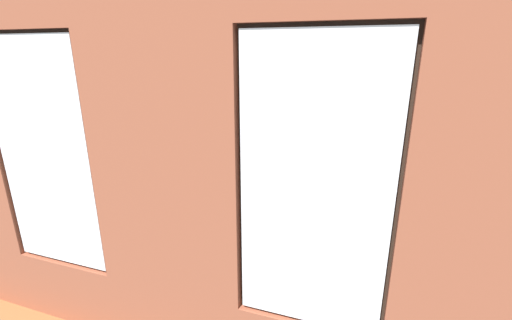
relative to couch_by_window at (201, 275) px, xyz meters
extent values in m
cube|color=brown|center=(-0.09, -2.14, -0.38)|extent=(6.62, 6.34, 0.10)
cube|color=#9E5138|center=(-0.09, 0.65, 1.36)|extent=(1.29, 0.16, 3.38)
cube|color=white|center=(-1.27, 0.69, 1.41)|extent=(1.01, 0.03, 2.06)
cube|color=#38281E|center=(-1.27, 0.63, 1.41)|extent=(1.07, 0.04, 2.12)
cube|color=#9E5138|center=(1.10, 0.65, 0.01)|extent=(1.07, 0.16, 0.68)
cube|color=white|center=(1.10, 0.69, 1.41)|extent=(1.01, 0.03, 2.06)
cube|color=#38281E|center=(1.10, 0.63, 1.41)|extent=(1.07, 0.04, 2.12)
cube|color=olive|center=(-0.09, 0.55, 0.32)|extent=(3.64, 0.24, 0.06)
cube|color=black|center=(-0.09, 0.56, 1.78)|extent=(0.41, 0.03, 0.56)
cube|color=teal|center=(-0.09, 0.55, 1.78)|extent=(0.35, 0.01, 0.50)
cube|color=silver|center=(2.88, -1.94, 1.36)|extent=(0.10, 5.34, 3.38)
cube|color=black|center=(0.00, -0.05, -0.12)|extent=(2.04, 0.85, 0.42)
cube|color=black|center=(0.00, 0.28, 0.28)|extent=(2.04, 0.24, 0.38)
cube|color=black|center=(-0.91, -0.05, 0.19)|extent=(0.22, 0.85, 0.24)
cube|color=black|center=(0.91, -0.05, 0.19)|extent=(0.22, 0.85, 0.24)
cube|color=black|center=(-0.40, -0.09, 0.15)|extent=(0.73, 0.65, 0.12)
cube|color=black|center=(0.40, -0.09, 0.15)|extent=(0.73, 0.65, 0.12)
cube|color=black|center=(-2.35, -1.96, -0.12)|extent=(0.89, 1.94, 0.42)
cube|color=black|center=(-2.67, -1.96, 0.28)|extent=(0.28, 1.93, 0.38)
cube|color=black|center=(-2.37, -2.82, 0.19)|extent=(0.85, 0.24, 0.24)
cube|color=black|center=(-2.33, -1.11, 0.19)|extent=(0.85, 0.24, 0.24)
cube|color=black|center=(-2.31, -2.34, 0.15)|extent=(0.66, 0.70, 0.12)
cube|color=black|center=(-2.30, -1.59, 0.15)|extent=(0.66, 0.70, 0.12)
cube|color=olive|center=(0.10, -2.07, 0.05)|extent=(1.43, 0.72, 0.04)
cube|color=olive|center=(-0.56, -2.37, -0.15)|extent=(0.07, 0.07, 0.36)
cube|color=olive|center=(0.75, -2.37, -0.15)|extent=(0.07, 0.07, 0.36)
cube|color=olive|center=(-0.56, -1.77, -0.15)|extent=(0.07, 0.07, 0.36)
cube|color=olive|center=(0.75, -1.77, -0.15)|extent=(0.07, 0.07, 0.36)
cylinder|color=silver|center=(0.10, -2.07, 0.13)|extent=(0.09, 0.09, 0.10)
cylinder|color=#B7333D|center=(-0.29, -2.20, 0.13)|extent=(0.08, 0.08, 0.12)
cylinder|color=brown|center=(0.53, -1.96, 0.12)|extent=(0.11, 0.11, 0.10)
sphere|color=#286B2D|center=(0.53, -1.96, 0.23)|extent=(0.13, 0.13, 0.13)
cube|color=#59595B|center=(-0.01, -1.96, 0.09)|extent=(0.17, 0.13, 0.02)
cube|color=black|center=(2.58, -2.13, -0.05)|extent=(0.92, 0.42, 0.55)
cube|color=black|center=(2.58, -2.13, 0.25)|extent=(0.52, 0.20, 0.05)
cube|color=black|center=(2.58, -2.13, 0.30)|extent=(0.06, 0.04, 0.06)
cube|color=black|center=(2.58, -2.13, 0.66)|extent=(1.19, 0.04, 0.66)
cube|color=black|center=(2.58, -2.15, 0.66)|extent=(1.14, 0.01, 0.61)
cylinder|color=olive|center=(0.65, -3.91, -0.19)|extent=(0.46, 0.46, 0.28)
ellipsoid|color=silver|center=(0.65, -3.91, 0.13)|extent=(1.01, 1.01, 0.41)
ellipsoid|color=navy|center=(0.73, -3.91, 0.23)|extent=(0.44, 0.44, 0.18)
cylinder|color=#47423D|center=(2.27, 0.10, -0.14)|extent=(0.35, 0.35, 0.38)
cylinder|color=brown|center=(2.27, 0.10, 0.28)|extent=(0.06, 0.06, 0.46)
cone|color=#286B2D|center=(2.50, 0.11, 0.70)|extent=(0.54, 0.13, 0.48)
cone|color=#286B2D|center=(2.44, 0.26, 0.70)|extent=(0.48, 0.47, 0.47)
cone|color=#286B2D|center=(2.23, 0.29, 0.74)|extent=(0.23, 0.50, 0.54)
cone|color=#286B2D|center=(2.06, 0.18, 0.71)|extent=(0.54, 0.30, 0.48)
cone|color=#286B2D|center=(2.14, 0.01, 0.77)|extent=(0.41, 0.35, 0.57)
cone|color=#286B2D|center=(2.25, -0.06, 0.77)|extent=(0.17, 0.43, 0.58)
cone|color=#286B2D|center=(2.41, -0.10, 0.69)|extent=(0.42, 0.53, 0.45)
ellipsoid|color=#3D8E42|center=(-2.55, 0.10, 0.32)|extent=(0.55, 0.55, 0.37)
cylinder|color=gray|center=(2.28, -4.26, -0.19)|extent=(0.27, 0.27, 0.28)
cylinder|color=brown|center=(2.28, -4.26, 0.13)|extent=(0.05, 0.05, 0.36)
cone|color=#286B2D|center=(2.44, -4.26, 0.48)|extent=(0.41, 0.12, 0.40)
cone|color=#286B2D|center=(2.29, -4.12, 0.50)|extent=(0.14, 0.38, 0.44)
cone|color=#286B2D|center=(2.11, -4.29, 0.47)|extent=(0.43, 0.17, 0.40)
cone|color=#286B2D|center=(2.30, -4.40, 0.50)|extent=(0.17, 0.38, 0.44)
cylinder|color=gray|center=(-1.47, -0.05, -0.19)|extent=(0.23, 0.23, 0.29)
cylinder|color=brown|center=(-1.47, -0.05, 0.02)|extent=(0.03, 0.03, 0.13)
ellipsoid|color=#337F38|center=(-1.47, -0.05, 0.25)|extent=(0.46, 0.46, 0.34)
camera|label=1|loc=(-1.59, 2.79, 2.30)|focal=24.00mm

